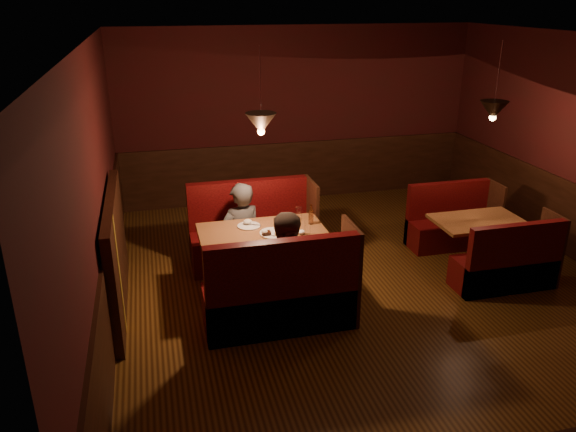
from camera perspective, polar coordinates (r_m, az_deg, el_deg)
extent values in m
cube|color=#3D220C|center=(6.92, 8.53, -7.56)|extent=(6.00, 7.00, 0.01)
cube|color=#35231A|center=(6.08, 10.10, 17.21)|extent=(6.00, 7.00, 0.01)
cube|color=#3F0E0F|center=(9.56, 1.01, 10.17)|extent=(6.00, 0.01, 2.90)
cube|color=#3F0E0F|center=(5.88, -18.82, 1.71)|extent=(0.01, 7.00, 2.90)
cube|color=black|center=(9.77, 1.01, 4.68)|extent=(6.00, 0.04, 1.00)
cube|color=black|center=(6.25, -17.56, -6.48)|extent=(0.04, 7.00, 1.00)
cube|color=black|center=(6.54, -17.04, -3.67)|extent=(0.10, 2.20, 1.30)
cube|color=gold|center=(6.04, -16.71, -5.79)|extent=(0.01, 0.12, 1.30)
cylinder|color=#333333|center=(6.03, -2.84, 13.12)|extent=(0.01, 0.01, 0.80)
cone|color=black|center=(6.10, -2.77, 9.40)|extent=(0.34, 0.34, 0.22)
sphere|color=#FFBF72|center=(6.12, -2.75, 8.58)|extent=(0.08, 0.08, 0.08)
cylinder|color=#333333|center=(7.19, 20.57, 13.18)|extent=(0.01, 0.01, 0.80)
cone|color=black|center=(7.25, 20.16, 10.06)|extent=(0.34, 0.34, 0.22)
sphere|color=#FFBF72|center=(7.26, 20.07, 9.37)|extent=(0.08, 0.08, 0.08)
cube|color=brown|center=(6.50, -2.57, -1.80)|extent=(1.47, 0.89, 0.05)
cylinder|color=black|center=(6.66, -2.51, -4.90)|extent=(0.15, 0.15, 0.73)
cylinder|color=black|center=(6.82, -2.47, -7.51)|extent=(0.59, 0.59, 0.04)
cylinder|color=silver|center=(6.41, -1.59, -1.78)|extent=(0.29, 0.29, 0.02)
cube|color=black|center=(6.35, -2.20, -1.73)|extent=(0.09, 0.08, 0.04)
ellipsoid|color=silver|center=(6.34, -2.39, -1.65)|extent=(0.07, 0.07, 0.06)
cube|color=tan|center=(6.33, -0.99, -1.83)|extent=(0.09, 0.08, 0.03)
cylinder|color=silver|center=(6.33, -1.84, -1.96)|extent=(0.09, 0.11, 0.01)
cylinder|color=silver|center=(6.63, -4.00, -1.01)|extent=(0.27, 0.27, 0.02)
ellipsoid|color=beige|center=(6.66, -4.12, -0.59)|extent=(0.10, 0.10, 0.06)
cube|color=silver|center=(6.63, -3.58, -0.91)|extent=(0.19, 0.11, 0.00)
cylinder|color=white|center=(6.54, -0.08, -0.93)|extent=(0.05, 0.05, 0.09)
cylinder|color=white|center=(6.80, 1.12, 0.27)|extent=(0.08, 0.08, 0.16)
cylinder|color=white|center=(6.38, 1.99, -1.23)|extent=(0.08, 0.08, 0.16)
cylinder|color=#47230F|center=(6.67, 2.36, -0.12)|extent=(0.06, 0.06, 0.17)
cylinder|color=#47230F|center=(6.63, 2.37, 0.85)|extent=(0.03, 0.03, 0.07)
ellipsoid|color=white|center=(6.41, 1.35, -1.65)|extent=(0.12, 0.12, 0.05)
cube|color=black|center=(7.39, -3.70, -3.27)|extent=(1.57, 0.58, 0.47)
cube|color=black|center=(7.47, -4.07, -0.37)|extent=(1.57, 0.13, 1.10)
cube|color=black|center=(7.44, 2.37, -0.44)|extent=(0.04, 0.58, 1.10)
cube|color=black|center=(6.07, -1.02, -9.11)|extent=(1.57, 0.58, 0.47)
cube|color=black|center=(5.72, -0.52, -7.52)|extent=(1.57, 0.13, 1.10)
cube|color=black|center=(6.13, 6.37, -5.59)|extent=(0.04, 0.58, 1.10)
cube|color=brown|center=(7.63, 18.80, -0.50)|extent=(1.13, 0.72, 0.04)
cylinder|color=black|center=(7.75, 18.52, -2.69)|extent=(0.12, 0.12, 0.60)
cylinder|color=black|center=(7.86, 18.28, -4.56)|extent=(0.48, 0.48, 0.03)
cube|color=black|center=(8.27, 16.22, -1.69)|extent=(1.22, 0.47, 0.38)
cube|color=black|center=(8.32, 15.79, 0.41)|extent=(1.22, 0.10, 0.89)
cube|color=black|center=(8.50, 20.06, 0.34)|extent=(0.03, 0.47, 0.89)
cube|color=black|center=(7.34, 20.93, -5.34)|extent=(1.22, 0.47, 0.38)
cube|color=black|center=(7.10, 22.02, -4.12)|extent=(1.22, 0.10, 0.89)
cube|color=black|center=(7.60, 25.09, -2.94)|extent=(0.03, 0.47, 0.89)
imported|color=#3A3A3A|center=(7.00, -4.85, 0.04)|extent=(0.65, 0.51, 1.55)
imported|color=#352921|center=(5.98, 0.28, -3.66)|extent=(0.88, 0.75, 1.57)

